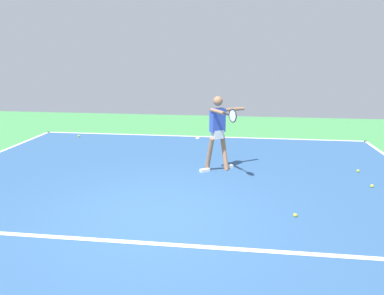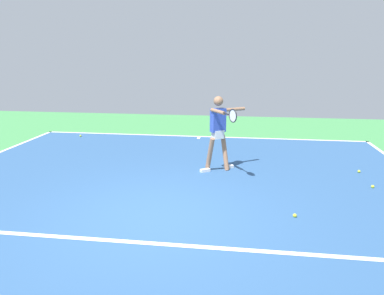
{
  "view_description": "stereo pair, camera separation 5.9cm",
  "coord_description": "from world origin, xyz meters",
  "px_view_note": "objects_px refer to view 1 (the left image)",
  "views": [
    {
      "loc": [
        -1.32,
        5.54,
        2.72
      ],
      "look_at": [
        -0.43,
        -1.37,
        0.9
      ],
      "focal_mm": 33.56,
      "sensor_mm": 36.0,
      "label": 1
    },
    {
      "loc": [
        -1.38,
        5.53,
        2.72
      ],
      "look_at": [
        -0.43,
        -1.37,
        0.9
      ],
      "focal_mm": 33.56,
      "sensor_mm": 36.0,
      "label": 2
    }
  ],
  "objects_px": {
    "tennis_ball_near_player": "(295,215)",
    "tennis_ball_centre_court": "(372,186)",
    "tennis_ball_near_service_line": "(79,136)",
    "tennis_player": "(218,128)",
    "tennis_ball_by_baseline": "(358,171)"
  },
  "relations": [
    {
      "from": "tennis_ball_near_player",
      "to": "tennis_ball_centre_court",
      "type": "distance_m",
      "value": 2.45
    },
    {
      "from": "tennis_ball_near_service_line",
      "to": "tennis_ball_centre_court",
      "type": "bearing_deg",
      "value": 155.47
    },
    {
      "from": "tennis_player",
      "to": "tennis_ball_centre_court",
      "type": "height_order",
      "value": "tennis_player"
    },
    {
      "from": "tennis_ball_near_service_line",
      "to": "tennis_ball_centre_court",
      "type": "height_order",
      "value": "same"
    },
    {
      "from": "tennis_ball_near_player",
      "to": "tennis_player",
      "type": "bearing_deg",
      "value": -58.29
    },
    {
      "from": "tennis_ball_by_baseline",
      "to": "tennis_ball_near_player",
      "type": "relative_size",
      "value": 1.0
    },
    {
      "from": "tennis_ball_near_service_line",
      "to": "tennis_ball_centre_court",
      "type": "xyz_separation_m",
      "value": [
        -8.16,
        3.72,
        0.0
      ]
    },
    {
      "from": "tennis_ball_near_service_line",
      "to": "tennis_ball_near_player",
      "type": "relative_size",
      "value": 1.0
    },
    {
      "from": "tennis_player",
      "to": "tennis_ball_near_service_line",
      "type": "bearing_deg",
      "value": -65.16
    },
    {
      "from": "tennis_ball_near_player",
      "to": "tennis_ball_near_service_line",
      "type": "bearing_deg",
      "value": -40.26
    },
    {
      "from": "tennis_ball_near_service_line",
      "to": "tennis_ball_near_player",
      "type": "xyz_separation_m",
      "value": [
        -6.35,
        5.38,
        0.0
      ]
    },
    {
      "from": "tennis_ball_near_service_line",
      "to": "tennis_ball_centre_court",
      "type": "relative_size",
      "value": 1.0
    },
    {
      "from": "tennis_ball_by_baseline",
      "to": "tennis_ball_near_player",
      "type": "xyz_separation_m",
      "value": [
        1.84,
        2.67,
        0.0
      ]
    },
    {
      "from": "tennis_ball_centre_court",
      "to": "tennis_ball_near_player",
      "type": "bearing_deg",
      "value": 42.42
    },
    {
      "from": "tennis_ball_near_player",
      "to": "tennis_ball_by_baseline",
      "type": "bearing_deg",
      "value": -124.53
    }
  ]
}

